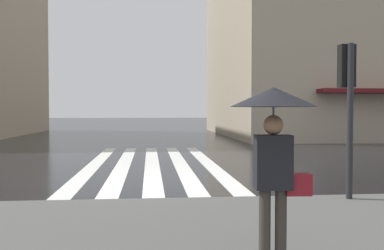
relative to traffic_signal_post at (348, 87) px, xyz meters
name	(u,v)px	position (x,y,z in m)	size (l,w,h in m)	color
ground_plane	(159,181)	(3.29, 3.67, -2.35)	(220.00, 220.00, 0.00)	black
zebra_crossing	(152,163)	(7.29, 3.83, -2.35)	(13.00, 4.50, 0.01)	silver
haussmann_block_corner	(377,9)	(25.43, -14.30, 7.68)	(20.50, 25.05, 20.50)	tan
traffic_signal_post	(348,87)	(0.00, 0.00, 0.00)	(0.44, 0.30, 3.04)	#232326
pedestrian_with_floral_umbrella	(274,125)	(-3.63, 2.54, -0.63)	(0.96, 0.96, 1.99)	black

